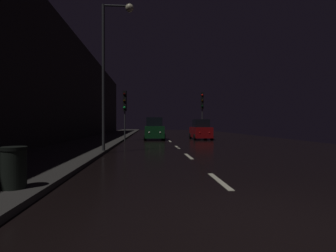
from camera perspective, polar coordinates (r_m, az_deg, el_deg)
name	(u,v)px	position (r m, az deg, el deg)	size (l,w,h in m)	color
ground	(167,139)	(28.88, -0.31, -2.72)	(25.34, 84.00, 0.02)	black
sidewalk_left	(106,138)	(29.16, -13.12, -2.53)	(4.40, 84.00, 0.15)	#33302D
building_facade_left	(71,88)	(26.46, -19.95, 7.71)	(0.80, 63.00, 9.89)	#2D2B28
lane_centerline	(182,151)	(15.84, 2.94, -5.28)	(0.16, 19.32, 0.01)	beige
traffic_light_far_right	(202,105)	(30.75, 7.32, 4.56)	(0.35, 0.48, 5.19)	#38383A
traffic_light_far_left	(125,105)	(25.47, -9.22, 4.51)	(0.34, 0.47, 4.69)	#38383A
streetlamp_overhead	(111,56)	(15.17, -11.98, 14.46)	(1.70, 0.44, 8.07)	#2D2D30
trash_bin_curbside	(14,167)	(6.92, -30.02, -7.65)	(0.55, 0.55, 0.93)	black
car_approaching_headlights	(154,130)	(26.96, -2.97, -0.76)	(2.04, 4.43, 2.23)	#0F3819
car_parked_right_far	(201,130)	(27.49, 6.97, -0.91)	(1.88, 4.06, 2.05)	maroon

